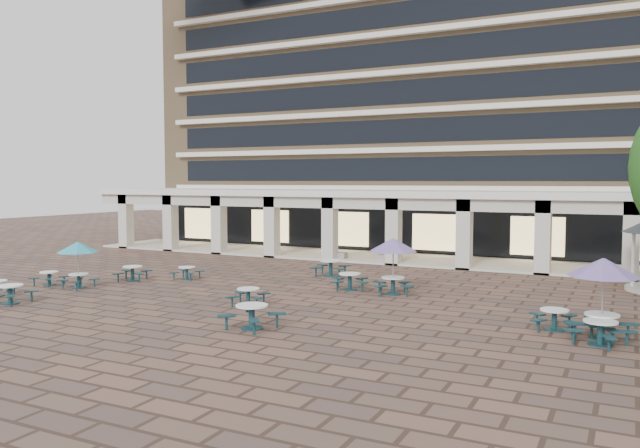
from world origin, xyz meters
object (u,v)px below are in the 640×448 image
Objects in this scene: picnic_table_1 at (10,293)px; planter_left at (335,252)px; picnic_table_2 at (252,314)px; planter_right at (389,255)px.

planter_left is at bearing 64.17° from picnic_table_1.
picnic_table_1 is 11.22m from picnic_table_2.
picnic_table_2 is at bearing -73.48° from planter_left.
planter_left reaches higher than picnic_table_2.
picnic_table_1 is at bearing -168.87° from picnic_table_2.
picnic_table_2 is 17.99m from planter_right.
picnic_table_1 is 19.58m from planter_left.
picnic_table_2 is 1.35× the size of planter_right.
planter_right is (-1.68, 17.92, 0.00)m from picnic_table_2.
planter_left is 1.00× the size of planter_right.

